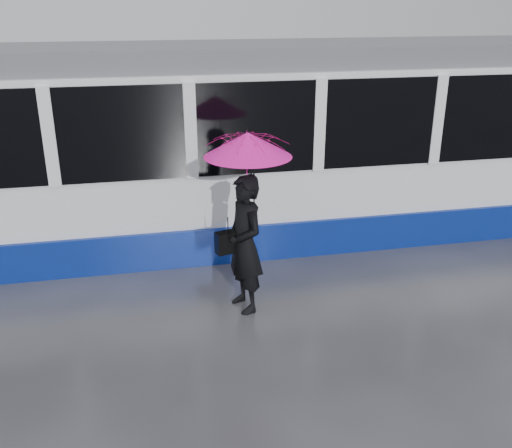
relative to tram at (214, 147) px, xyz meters
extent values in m
plane|color=#2B2B30|center=(-0.48, -2.50, -1.64)|extent=(90.00, 90.00, 0.00)
cube|color=#3F3D38|center=(-0.48, -0.72, -1.63)|extent=(34.00, 0.07, 0.02)
cube|color=#3F3D38|center=(-0.48, 0.72, -1.63)|extent=(34.00, 0.07, 0.02)
cube|color=white|center=(0.00, 0.00, -0.11)|extent=(24.00, 2.40, 2.95)
cube|color=navy|center=(0.00, 0.00, -1.33)|extent=(24.00, 2.56, 0.62)
cube|color=black|center=(0.00, 0.00, 0.56)|extent=(23.00, 2.48, 1.40)
cube|color=#56585E|center=(0.00, 0.00, 1.54)|extent=(23.60, 2.20, 0.35)
imported|color=black|center=(0.02, -2.71, -0.68)|extent=(0.64, 0.80, 1.92)
imported|color=#F6148F|center=(0.07, -2.71, 0.39)|extent=(1.31, 1.32, 0.96)
cone|color=#F6148F|center=(0.07, -2.71, 0.69)|extent=(1.40, 1.40, 0.31)
cylinder|color=black|center=(0.07, -2.71, 0.87)|extent=(0.01, 0.01, 0.07)
cylinder|color=black|center=(0.16, -2.68, 0.03)|extent=(0.02, 0.02, 0.84)
cube|color=black|center=(-0.20, -2.69, -0.63)|extent=(0.37, 0.24, 0.30)
cylinder|color=black|center=(-0.20, -2.69, -0.39)|extent=(0.01, 0.01, 0.18)
camera|label=1|loc=(-1.29, -9.60, 2.39)|focal=40.00mm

